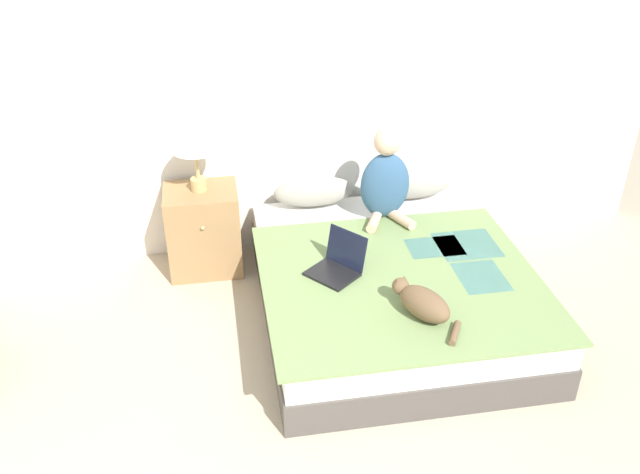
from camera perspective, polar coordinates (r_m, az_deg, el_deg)
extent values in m
cube|color=white|center=(4.83, -2.61, 12.80)|extent=(5.55, 0.05, 2.55)
cube|color=#4C4742|center=(4.54, 5.93, -5.24)|extent=(1.66, 1.96, 0.22)
cube|color=silver|center=(4.43, 6.06, -3.21)|extent=(1.64, 1.93, 0.17)
cube|color=#758E56|center=(4.22, 6.82, -3.62)|extent=(1.71, 1.57, 0.02)
cube|color=#5B9384|center=(4.63, 12.25, -0.68)|extent=(0.40, 0.37, 0.01)
cube|color=#5B9384|center=(4.56, 9.62, -0.87)|extent=(0.36, 0.26, 0.01)
cube|color=#5B9384|center=(4.32, 13.39, -3.31)|extent=(0.29, 0.35, 0.01)
ellipsoid|color=gray|center=(4.96, -0.51, 3.86)|extent=(0.59, 0.20, 0.22)
ellipsoid|color=gray|center=(5.12, 7.81, 4.46)|extent=(0.59, 0.20, 0.22)
ellipsoid|color=#33567A|center=(4.77, 5.48, 4.35)|extent=(0.35, 0.19, 0.49)
sphere|color=#DBB293|center=(4.64, 5.68, 7.98)|extent=(0.19, 0.19, 0.19)
cylinder|color=#DBB293|center=(4.74, 4.60, 1.36)|extent=(0.17, 0.25, 0.07)
cylinder|color=#DBB293|center=(4.79, 6.83, 1.55)|extent=(0.17, 0.25, 0.07)
ellipsoid|color=brown|center=(3.87, 8.81, -5.60)|extent=(0.33, 0.38, 0.18)
sphere|color=brown|center=(3.95, 6.80, -4.13)|extent=(0.10, 0.10, 0.10)
cone|color=brown|center=(3.91, 6.55, -3.83)|extent=(0.05, 0.05, 0.05)
cone|color=brown|center=(3.95, 7.11, -3.53)|extent=(0.05, 0.05, 0.05)
cylinder|color=brown|center=(3.80, 11.29, -7.94)|extent=(0.12, 0.18, 0.04)
cube|color=black|center=(4.21, 1.02, -3.16)|extent=(0.36, 0.37, 0.02)
cube|color=black|center=(4.23, 2.25, -0.95)|extent=(0.23, 0.26, 0.23)
cube|color=#937047|center=(4.94, -9.76, 0.57)|extent=(0.51, 0.41, 0.64)
sphere|color=tan|center=(4.68, -9.86, 0.75)|extent=(0.03, 0.03, 0.03)
cylinder|color=tan|center=(4.77, -10.16, 4.39)|extent=(0.11, 0.11, 0.09)
cylinder|color=tan|center=(4.71, -10.33, 6.03)|extent=(0.02, 0.02, 0.21)
cone|color=white|center=(4.63, -10.55, 8.26)|extent=(0.31, 0.31, 0.19)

